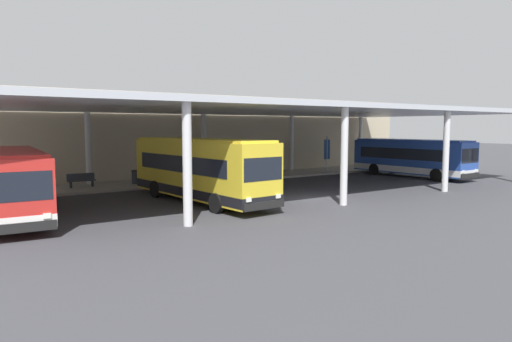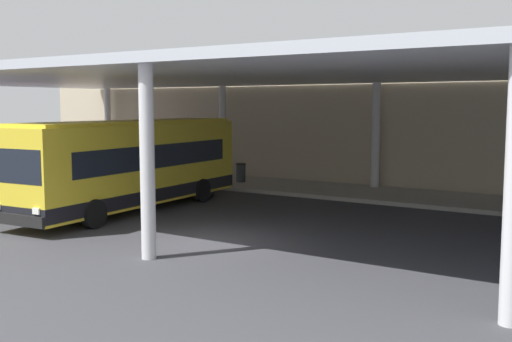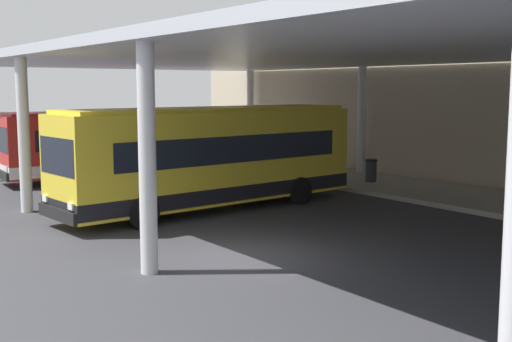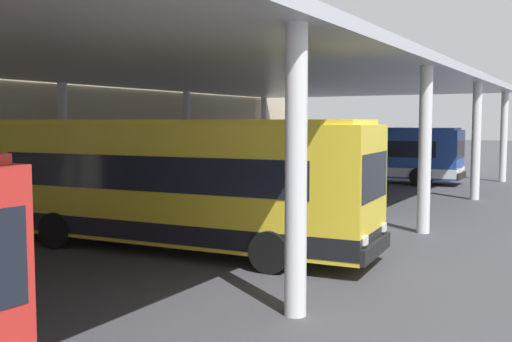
{
  "view_description": "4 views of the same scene",
  "coord_description": "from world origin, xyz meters",
  "views": [
    {
      "loc": [
        -17.67,
        -19.97,
        4.21
      ],
      "look_at": [
        -1.03,
        4.37,
        1.36
      ],
      "focal_mm": 32.01,
      "sensor_mm": 36.0,
      "label": 1
    },
    {
      "loc": [
        11.36,
        -14.54,
        4.16
      ],
      "look_at": [
        -0.69,
        3.9,
        1.79
      ],
      "focal_mm": 42.82,
      "sensor_mm": 36.0,
      "label": 2
    },
    {
      "loc": [
        13.3,
        -9.11,
        4.23
      ],
      "look_at": [
        -4.97,
        4.13,
        1.36
      ],
      "focal_mm": 45.92,
      "sensor_mm": 36.0,
      "label": 3
    },
    {
      "loc": [
        -18.79,
        -7.12,
        3.52
      ],
      "look_at": [
        1.0,
        4.17,
        1.62
      ],
      "focal_mm": 41.71,
      "sensor_mm": 36.0,
      "label": 4
    }
  ],
  "objects": [
    {
      "name": "platform_kerb",
      "position": [
        0.0,
        11.75,
        0.09
      ],
      "size": [
        42.0,
        4.5,
        0.18
      ],
      "primitive_type": "cube",
      "color": "#A39E93",
      "rests_on": "ground"
    },
    {
      "name": "ground_plane",
      "position": [
        0.0,
        0.0,
        0.0
      ],
      "size": [
        200.0,
        200.0,
        0.0
      ],
      "primitive_type": "plane",
      "color": "#3D3D42"
    },
    {
      "name": "station_building_facade",
      "position": [
        0.0,
        15.0,
        3.47
      ],
      "size": [
        48.0,
        1.6,
        6.93
      ],
      "primitive_type": "cube",
      "color": "#C1B293",
      "rests_on": "ground"
    },
    {
      "name": "bus_nearest_bay",
      "position": [
        -15.2,
        3.6,
        1.66
      ],
      "size": [
        3.21,
        10.67,
        3.17
      ],
      "color": "red",
      "rests_on": "ground"
    },
    {
      "name": "trash_bin",
      "position": [
        -6.59,
        11.48,
        0.68
      ],
      "size": [
        0.52,
        0.52,
        0.98
      ],
      "color": "#33383D",
      "rests_on": "platform_kerb"
    },
    {
      "name": "canopy_shelter",
      "position": [
        0.0,
        5.5,
        5.29
      ],
      "size": [
        40.0,
        17.0,
        5.55
      ],
      "color": "silver",
      "rests_on": "ground"
    },
    {
      "name": "bus_second_bay",
      "position": [
        -5.89,
        2.88,
        1.84
      ],
      "size": [
        3.39,
        11.49,
        3.57
      ],
      "color": "yellow",
      "rests_on": "ground"
    },
    {
      "name": "bench_waiting",
      "position": [
        -10.2,
        11.82,
        0.66
      ],
      "size": [
        1.8,
        0.45,
        0.92
      ],
      "color": "#383D47",
      "rests_on": "platform_kerb"
    }
  ]
}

